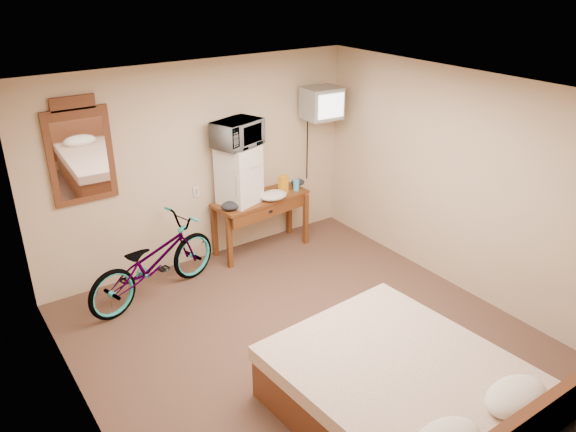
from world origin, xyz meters
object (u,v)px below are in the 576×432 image
at_px(wall_mirror, 80,153).
at_px(bicycle, 153,261).
at_px(microwave, 237,133).
at_px(desk, 262,207).
at_px(mini_fridge, 239,175).
at_px(crt_television, 322,103).
at_px(bed, 417,401).
at_px(blue_cup, 296,185).

height_order(wall_mirror, bicycle, wall_mirror).
bearing_deg(bicycle, microwave, -92.69).
distance_m(desk, microwave, 1.06).
distance_m(desk, bicycle, 1.64).
relative_size(desk, microwave, 2.27).
distance_m(mini_fridge, microwave, 0.52).
bearing_deg(crt_television, wall_mirror, 175.26).
relative_size(mini_fridge, bed, 0.31).
height_order(crt_television, bed, crt_television).
relative_size(desk, mini_fridge, 1.81).
xyz_separation_m(bicycle, bed, (0.94, -3.12, -0.15)).
distance_m(microwave, crt_television, 1.26).
xyz_separation_m(desk, mini_fridge, (-0.30, 0.05, 0.49)).
distance_m(microwave, blue_cup, 1.15).
relative_size(mini_fridge, crt_television, 1.24).
distance_m(bicycle, bed, 3.26).
bearing_deg(desk, blue_cup, -3.41).
height_order(blue_cup, bed, bed).
bearing_deg(mini_fridge, crt_television, -1.35).
bearing_deg(crt_television, desk, -178.81).
relative_size(mini_fridge, wall_mirror, 0.63).
height_order(blue_cup, bicycle, bicycle).
height_order(wall_mirror, bed, wall_mirror).
height_order(mini_fridge, bicycle, mini_fridge).
xyz_separation_m(desk, bicycle, (-1.61, -0.25, -0.18)).
distance_m(desk, crt_television, 1.54).
relative_size(microwave, bicycle, 0.34).
bearing_deg(bicycle, mini_fridge, -92.69).
bearing_deg(desk, bicycle, -171.26).
relative_size(desk, crt_television, 2.24).
height_order(microwave, bed, microwave).
relative_size(desk, bed, 0.57).
height_order(microwave, wall_mirror, wall_mirror).
bearing_deg(bed, bicycle, 106.80).
bearing_deg(microwave, bed, -115.13).
height_order(microwave, bicycle, microwave).
relative_size(wall_mirror, bed, 0.50).
bearing_deg(wall_mirror, microwave, -7.09).
bearing_deg(bed, crt_television, 64.55).
bearing_deg(blue_cup, microwave, 174.39).
bearing_deg(mini_fridge, blue_cup, -5.60).
distance_m(mini_fridge, blue_cup, 0.87).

